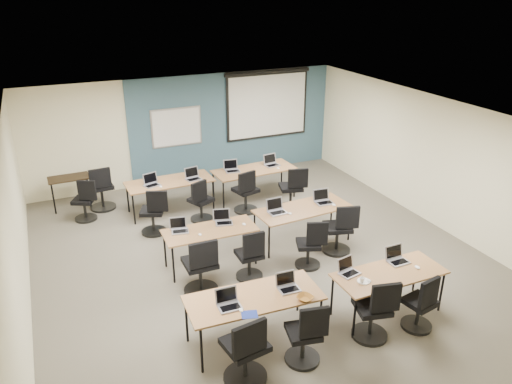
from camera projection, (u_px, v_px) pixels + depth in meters
name	position (u px, v px, depth m)	size (l,w,h in m)	color
floor	(260.00, 258.00, 9.41)	(8.00, 9.00, 0.02)	#6B6354
ceiling	(261.00, 119.00, 8.35)	(8.00, 9.00, 0.02)	white
wall_back	(187.00, 129.00, 12.66)	(8.00, 0.04, 2.70)	beige
wall_front	(443.00, 351.00, 5.09)	(8.00, 0.04, 2.70)	beige
wall_left	(15.00, 236.00, 7.38)	(0.04, 9.00, 2.70)	beige
wall_right	(435.00, 162.00, 10.37)	(0.04, 9.00, 2.70)	beige
blue_accent_panel	(234.00, 124.00, 13.10)	(5.50, 0.04, 2.70)	#3D5977
whiteboard	(176.00, 127.00, 12.45)	(1.28, 0.03, 0.98)	#BABDC2
projector_screen	(267.00, 101.00, 13.19)	(2.40, 0.10, 1.82)	black
training_table_front_left	(254.00, 299.00, 7.04)	(1.93, 0.80, 0.73)	#9E6832
training_table_front_right	(389.00, 275.00, 7.61)	(1.74, 0.73, 0.73)	#8F5E24
training_table_mid_left	(210.00, 232.00, 8.92)	(1.66, 0.69, 0.73)	brown
training_table_mid_right	(303.00, 210.00, 9.76)	(1.89, 0.79, 0.73)	brown
training_table_back_left	(170.00, 183.00, 11.07)	(1.91, 0.80, 0.73)	#A67237
training_table_back_right	(254.00, 171.00, 11.76)	(1.93, 0.81, 0.73)	brown
laptop_0	(228.00, 302.00, 6.80)	(0.31, 0.27, 0.24)	#BBBBBB
mouse_0	(241.00, 310.00, 6.72)	(0.06, 0.10, 0.03)	white
task_chair_0	(246.00, 355.00, 6.35)	(0.58, 0.58, 1.05)	black
laptop_1	(288.00, 285.00, 7.19)	(0.30, 0.26, 0.23)	#A0A0AA
mouse_1	(311.00, 296.00, 7.02)	(0.06, 0.09, 0.03)	white
task_chair_1	(306.00, 338.00, 6.70)	(0.49, 0.49, 0.97)	black
laptop_2	(348.00, 269.00, 7.57)	(0.30, 0.25, 0.23)	#A0A0AC
mouse_2	(369.00, 281.00, 7.37)	(0.06, 0.10, 0.03)	white
task_chair_2	(374.00, 314.00, 7.16)	(0.53, 0.53, 1.01)	black
laptop_3	(397.00, 258.00, 7.88)	(0.32, 0.27, 0.24)	silver
mouse_3	(417.00, 267.00, 7.71)	(0.07, 0.10, 0.04)	white
task_chair_3	(421.00, 307.00, 7.36)	(0.46, 0.46, 0.95)	black
laptop_4	(179.00, 228.00, 8.84)	(0.30, 0.26, 0.23)	silver
mouse_4	(200.00, 235.00, 8.71)	(0.06, 0.09, 0.03)	white
task_chair_4	(201.00, 270.00, 8.20)	(0.58, 0.58, 1.06)	black
laptop_5	(223.00, 220.00, 9.14)	(0.31, 0.27, 0.24)	#B3B3B6
mouse_5	(244.00, 224.00, 9.08)	(0.06, 0.10, 0.03)	white
task_chair_5	(250.00, 259.00, 8.62)	(0.48, 0.48, 0.96)	black
laptop_6	(276.00, 209.00, 9.55)	(0.34, 0.29, 0.26)	#ADADAD
mouse_6	(290.00, 214.00, 9.49)	(0.06, 0.10, 0.04)	white
task_chair_6	(310.00, 248.00, 8.98)	(0.49, 0.47, 0.95)	black
laptop_7	(323.00, 199.00, 9.97)	(0.34, 0.29, 0.26)	silver
mouse_7	(334.00, 205.00, 9.85)	(0.07, 0.11, 0.04)	white
task_chair_7	(340.00, 233.00, 9.46)	(0.55, 0.54, 1.02)	black
laptop_8	(151.00, 182.00, 10.81)	(0.33, 0.28, 0.25)	#A6A6A8
mouse_8	(161.00, 187.00, 10.73)	(0.06, 0.10, 0.03)	white
task_chair_8	(154.00, 215.00, 10.18)	(0.54, 0.51, 1.00)	black
laptop_9	(193.00, 176.00, 11.15)	(0.33, 0.28, 0.25)	#AAAAAA
mouse_9	(202.00, 180.00, 11.06)	(0.06, 0.09, 0.03)	white
task_chair_9	(201.00, 204.00, 10.71)	(0.53, 0.49, 0.98)	black
laptop_10	(232.00, 168.00, 11.62)	(0.33, 0.28, 0.25)	#B8B8C2
mouse_10	(248.00, 173.00, 11.46)	(0.06, 0.09, 0.03)	white
task_chair_10	(246.00, 195.00, 11.13)	(0.54, 0.54, 1.02)	black
laptop_11	(271.00, 163.00, 11.98)	(0.34, 0.29, 0.26)	silver
mouse_11	(278.00, 168.00, 11.78)	(0.06, 0.09, 0.03)	white
task_chair_11	(292.00, 192.00, 11.26)	(0.56, 0.55, 1.03)	black
blue_mousepad	(249.00, 315.00, 6.64)	(0.22, 0.18, 0.01)	navy
snack_bowl	(305.00, 298.00, 6.94)	(0.23, 0.23, 0.06)	#925834
snack_plate	(364.00, 281.00, 7.37)	(0.19, 0.19, 0.01)	white
coffee_cup	(362.00, 280.00, 7.33)	(0.06, 0.06, 0.06)	silver
utility_table	(69.00, 181.00, 11.25)	(0.88, 0.49, 0.75)	#352813
spare_chair_a	(102.00, 192.00, 11.26)	(0.57, 0.57, 1.05)	black
spare_chair_b	(85.00, 204.00, 10.76)	(0.52, 0.48, 0.96)	black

